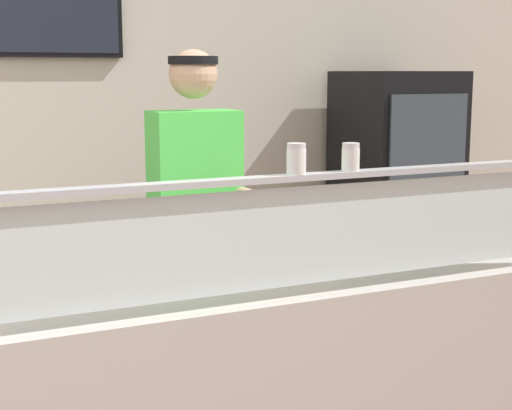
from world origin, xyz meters
TOP-DOWN VIEW (x-y plane):
  - shop_rear_unit at (1.10, 2.45)m, footprint 6.62×0.13m
  - serving_counter at (1.11, 0.36)m, footprint 2.22×0.73m
  - sneeze_guard at (1.11, 0.06)m, footprint 2.04×0.06m
  - pizza_tray at (1.20, 0.41)m, footprint 0.42×0.42m
  - pizza_server at (1.22, 0.39)m, footprint 0.11×0.29m
  - parmesan_shaker at (1.06, 0.06)m, footprint 0.06×0.06m
  - pepper_flake_shaker at (1.26, 0.06)m, footprint 0.06×0.06m
  - worker_figure at (1.11, 1.08)m, footprint 0.41×0.50m
  - drink_fridge at (2.82, 2.00)m, footprint 0.65×0.66m

SIDE VIEW (x-z plane):
  - serving_counter at x=1.11m, z-range 0.00..0.95m
  - drink_fridge at x=2.82m, z-range 0.00..1.67m
  - pizza_tray at x=1.20m, z-range 0.95..0.98m
  - pizza_server at x=1.22m, z-range 0.99..0.99m
  - worker_figure at x=1.11m, z-range 0.13..1.89m
  - sneeze_guard at x=1.11m, z-range 1.01..1.41m
  - shop_rear_unit at x=1.10m, z-range 0.01..2.71m
  - pepper_flake_shaker at x=1.26m, z-range 1.34..1.43m
  - parmesan_shaker at x=1.06m, z-range 1.34..1.44m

